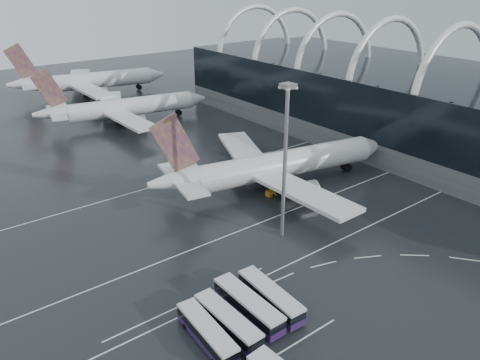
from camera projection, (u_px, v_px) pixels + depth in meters
ground at (304, 248)px, 83.74m from camera, size 420.00×420.00×0.00m
terminal at (416, 109)px, 127.88m from camera, size 42.00×160.00×34.90m
lane_marking_near at (312, 253)px, 82.29m from camera, size 120.00×0.25×0.01m
lane_marking_mid at (261, 222)px, 92.41m from camera, size 120.00×0.25×0.01m
lane_marking_far at (187, 177)px, 112.63m from camera, size 120.00×0.25×0.01m
bus_bay_line_north at (191, 301)px, 70.38m from camera, size 28.00×0.25×0.01m
airliner_main at (274, 166)px, 105.34m from camera, size 60.43×52.23×20.54m
airliner_gate_b at (123, 108)px, 150.77m from camera, size 55.80×49.45×19.44m
airliner_gate_c at (88, 81)px, 184.39m from camera, size 60.42×54.88×21.60m
bus_row_near_a at (207, 333)px, 61.97m from camera, size 3.43×12.18×2.96m
bus_row_near_b at (228, 322)px, 63.89m from camera, size 3.11×12.38×3.04m
bus_row_near_c at (248, 305)px, 66.84m from camera, size 3.17×13.06×3.21m
bus_row_near_d at (270, 296)px, 68.72m from camera, size 3.53×12.79×3.12m
floodlight_mast at (286, 145)px, 80.65m from camera, size 2.20×2.20×28.65m
gse_cart_belly_b at (286, 161)px, 120.37m from camera, size 2.31×1.36×1.26m
gse_cart_belly_c at (271, 193)px, 103.19m from camera, size 2.33×1.38×1.27m
gse_cart_belly_e at (250, 169)px, 115.92m from camera, size 1.90×1.12×1.03m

